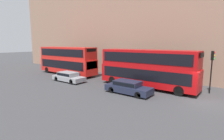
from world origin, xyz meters
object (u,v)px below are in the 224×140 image
Objects in this scene: bus_leading at (147,67)px; car_hatchback at (68,76)px; pedestrian at (148,77)px; car_dark_sedan at (128,87)px; bus_second_in_queue at (67,59)px; traffic_light at (212,63)px.

bus_leading is 2.35× the size of car_hatchback.
car_hatchback is at bearing 123.75° from pedestrian.
bus_leading is at bearing -5.48° from car_dark_sedan.
car_dark_sedan is at bearing -103.92° from bus_second_in_queue.
bus_second_in_queue reaches higher than bus_leading.
bus_second_in_queue is 2.33× the size of car_hatchback.
pedestrian is at bearing 84.12° from traffic_light.
bus_second_in_queue is 2.33× the size of car_dark_sedan.
car_dark_sedan is at bearing -90.00° from car_hatchback.
car_dark_sedan is 8.60m from traffic_light.
bus_second_in_queue is 13.48m from pedestrian.
pedestrian reaches higher than car_dark_sedan.
car_dark_sedan is 1.00× the size of car_hatchback.
bus_second_in_queue is at bearing 90.00° from bus_leading.
pedestrian is (5.80, -8.68, 0.08)m from car_hatchback.
car_dark_sedan is at bearing -174.44° from pedestrian.
traffic_light is (5.07, -6.53, 2.36)m from car_dark_sedan.
pedestrian is (0.73, 7.09, -2.30)m from traffic_light.
bus_leading is 1.01× the size of bus_second_in_queue.
bus_leading is at bearing 105.08° from traffic_light.
bus_leading is 6.77× the size of pedestrian.
bus_second_in_queue is 2.60× the size of traffic_light.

